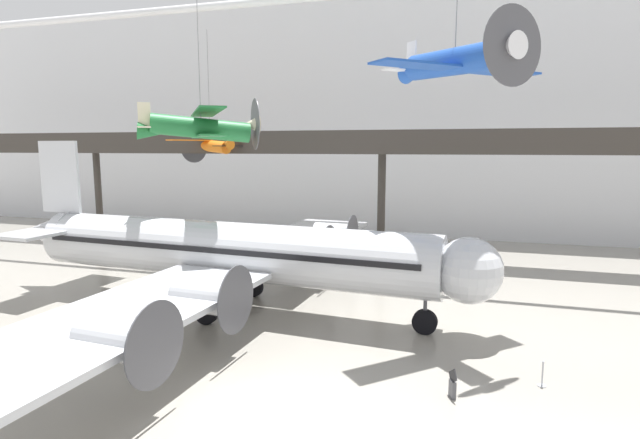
% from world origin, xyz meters
% --- Properties ---
extents(ground_plane, '(260.00, 260.00, 0.00)m').
position_xyz_m(ground_plane, '(0.00, 0.00, 0.00)').
color(ground_plane, gray).
extents(hangar_back_wall, '(140.00, 3.00, 25.55)m').
position_xyz_m(hangar_back_wall, '(0.00, 39.36, 12.77)').
color(hangar_back_wall, silver).
rests_on(hangar_back_wall, ground).
extents(mezzanine_walkway, '(110.00, 3.20, 11.03)m').
position_xyz_m(mezzanine_walkway, '(0.00, 26.80, 9.33)').
color(mezzanine_walkway, '#38332D').
rests_on(mezzanine_walkway, ground).
extents(airliner_silver_main, '(31.74, 36.00, 10.03)m').
position_xyz_m(airliner_silver_main, '(-6.33, 10.17, 3.50)').
color(airliner_silver_main, silver).
rests_on(airliner_silver_main, ground).
extents(suspended_plane_orange_highwing, '(6.67, 7.46, 11.79)m').
position_xyz_m(suspended_plane_orange_highwing, '(-15.43, 25.32, 9.78)').
color(suspended_plane_orange_highwing, orange).
extents(suspended_plane_green_biplane, '(8.01, 8.75, 10.53)m').
position_xyz_m(suspended_plane_green_biplane, '(-9.38, 13.29, 10.88)').
color(suspended_plane_green_biplane, '#1E6B33').
extents(suspended_plane_blue_trainer, '(8.06, 8.01, 7.97)m').
position_xyz_m(suspended_plane_blue_trainer, '(6.50, 9.77, 13.68)').
color(suspended_plane_blue_trainer, '#1E4CAD').
extents(stanchion_barrier, '(0.36, 0.36, 1.08)m').
position_xyz_m(stanchion_barrier, '(10.58, 4.93, 0.33)').
color(stanchion_barrier, '#B2B5BA').
rests_on(stanchion_barrier, ground).
extents(info_sign_pedestal, '(0.35, 0.73, 1.24)m').
position_xyz_m(info_sign_pedestal, '(7.12, 2.92, 0.46)').
color(info_sign_pedestal, '#4C4C51').
rests_on(info_sign_pedestal, ground).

